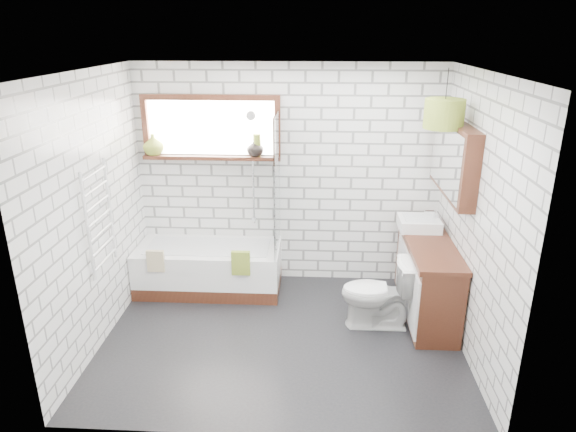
# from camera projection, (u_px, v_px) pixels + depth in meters

# --- Properties ---
(floor) EXTENTS (3.40, 2.60, 0.01)m
(floor) POSITION_uv_depth(u_px,v_px,m) (282.00, 337.00, 5.00)
(floor) COLOR black
(floor) RESTS_ON ground
(ceiling) EXTENTS (3.40, 2.60, 0.01)m
(ceiling) POSITION_uv_depth(u_px,v_px,m) (280.00, 70.00, 4.13)
(ceiling) COLOR white
(ceiling) RESTS_ON ground
(wall_back) EXTENTS (3.40, 0.01, 2.50)m
(wall_back) POSITION_uv_depth(u_px,v_px,m) (289.00, 177.00, 5.79)
(wall_back) COLOR white
(wall_back) RESTS_ON ground
(wall_front) EXTENTS (3.40, 0.01, 2.50)m
(wall_front) POSITION_uv_depth(u_px,v_px,m) (267.00, 285.00, 3.34)
(wall_front) COLOR white
(wall_front) RESTS_ON ground
(wall_left) EXTENTS (0.01, 2.60, 2.50)m
(wall_left) POSITION_uv_depth(u_px,v_px,m) (94.00, 213.00, 4.65)
(wall_left) COLOR white
(wall_left) RESTS_ON ground
(wall_right) EXTENTS (0.01, 2.60, 2.50)m
(wall_right) POSITION_uv_depth(u_px,v_px,m) (475.00, 220.00, 4.48)
(wall_right) COLOR white
(wall_right) RESTS_ON ground
(window) EXTENTS (1.52, 0.16, 0.68)m
(window) POSITION_uv_depth(u_px,v_px,m) (211.00, 128.00, 5.60)
(window) COLOR #36180F
(window) RESTS_ON wall_back
(towel_radiator) EXTENTS (0.06, 0.52, 1.00)m
(towel_radiator) POSITION_uv_depth(u_px,v_px,m) (99.00, 218.00, 4.67)
(towel_radiator) COLOR white
(towel_radiator) RESTS_ON wall_left
(mirror_cabinet) EXTENTS (0.16, 1.20, 0.70)m
(mirror_cabinet) POSITION_uv_depth(u_px,v_px,m) (454.00, 159.00, 4.91)
(mirror_cabinet) COLOR #36180F
(mirror_cabinet) RESTS_ON wall_right
(shower_riser) EXTENTS (0.02, 0.02, 1.30)m
(shower_riser) POSITION_uv_depth(u_px,v_px,m) (253.00, 169.00, 5.73)
(shower_riser) COLOR silver
(shower_riser) RESTS_ON wall_back
(bathtub) EXTENTS (1.60, 0.71, 0.52)m
(bathtub) POSITION_uv_depth(u_px,v_px,m) (209.00, 268.00, 5.84)
(bathtub) COLOR white
(bathtub) RESTS_ON floor
(shower_screen) EXTENTS (0.02, 0.72, 1.50)m
(shower_screen) POSITION_uv_depth(u_px,v_px,m) (277.00, 184.00, 5.45)
(shower_screen) COLOR white
(shower_screen) RESTS_ON bathtub
(towel_green) EXTENTS (0.19, 0.05, 0.27)m
(towel_green) POSITION_uv_depth(u_px,v_px,m) (241.00, 263.00, 5.40)
(towel_green) COLOR olive
(towel_green) RESTS_ON bathtub
(towel_beige) EXTENTS (0.18, 0.05, 0.24)m
(towel_beige) POSITION_uv_depth(u_px,v_px,m) (156.00, 261.00, 5.45)
(towel_beige) COLOR #C3B587
(towel_beige) RESTS_ON bathtub
(vanity) EXTENTS (0.45, 1.41, 0.81)m
(vanity) POSITION_uv_depth(u_px,v_px,m) (427.00, 278.00, 5.30)
(vanity) COLOR #36180F
(vanity) RESTS_ON floor
(basin) EXTENTS (0.43, 0.37, 0.12)m
(basin) POSITION_uv_depth(u_px,v_px,m) (419.00, 224.00, 5.46)
(basin) COLOR white
(basin) RESTS_ON vanity
(tap) EXTENTS (0.04, 0.04, 0.16)m
(tap) POSITION_uv_depth(u_px,v_px,m) (435.00, 218.00, 5.43)
(tap) COLOR silver
(tap) RESTS_ON vanity
(toilet) EXTENTS (0.41, 0.71, 0.73)m
(toilet) POSITION_uv_depth(u_px,v_px,m) (378.00, 293.00, 5.07)
(toilet) COLOR white
(toilet) RESTS_ON floor
(vase_olive) EXTENTS (0.22, 0.22, 0.23)m
(vase_olive) POSITION_uv_depth(u_px,v_px,m) (153.00, 146.00, 5.68)
(vase_olive) COLOR olive
(vase_olive) RESTS_ON window
(vase_dark) EXTENTS (0.24, 0.24, 0.19)m
(vase_dark) POSITION_uv_depth(u_px,v_px,m) (255.00, 149.00, 5.62)
(vase_dark) COLOR black
(vase_dark) RESTS_ON window
(bottle) EXTENTS (0.10, 0.10, 0.24)m
(bottle) POSITION_uv_depth(u_px,v_px,m) (257.00, 147.00, 5.61)
(bottle) COLOR olive
(bottle) RESTS_ON window
(pendant) EXTENTS (0.36, 0.36, 0.26)m
(pendant) POSITION_uv_depth(u_px,v_px,m) (444.00, 114.00, 4.62)
(pendant) COLOR olive
(pendant) RESTS_ON ceiling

